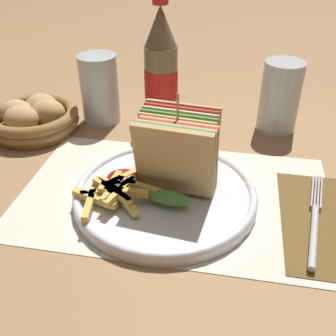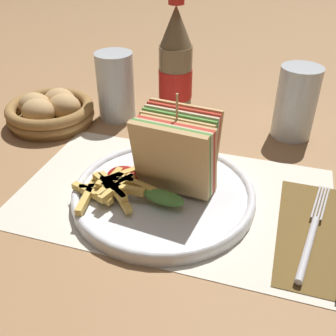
{
  "view_description": "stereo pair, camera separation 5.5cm",
  "coord_description": "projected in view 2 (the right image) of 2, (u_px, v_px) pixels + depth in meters",
  "views": [
    {
      "loc": [
        0.06,
        -0.43,
        0.35
      ],
      "look_at": [
        -0.02,
        0.02,
        0.04
      ],
      "focal_mm": 42.0,
      "sensor_mm": 36.0,
      "label": 1
    },
    {
      "loc": [
        0.11,
        -0.42,
        0.35
      ],
      "look_at": [
        -0.02,
        0.02,
        0.04
      ],
      "focal_mm": 42.0,
      "sensor_mm": 36.0,
      "label": 2
    }
  ],
  "objects": [
    {
      "name": "ground_plane",
      "position": [
        180.0,
        202.0,
        0.55
      ],
      "size": [
        4.0,
        4.0,
        0.0
      ],
      "primitive_type": "plane",
      "color": "#9E754C"
    },
    {
      "name": "placemat",
      "position": [
        173.0,
        196.0,
        0.56
      ],
      "size": [
        0.44,
        0.27,
        0.0
      ],
      "color": "silver",
      "rests_on": "ground_plane"
    },
    {
      "name": "plate_main",
      "position": [
        164.0,
        193.0,
        0.55
      ],
      "size": [
        0.26,
        0.26,
        0.02
      ],
      "color": "white",
      "rests_on": "ground_plane"
    },
    {
      "name": "club_sandwich",
      "position": [
        176.0,
        154.0,
        0.53
      ],
      "size": [
        0.11,
        0.11,
        0.14
      ],
      "color": "tan",
      "rests_on": "plate_main"
    },
    {
      "name": "fries_pile",
      "position": [
        113.0,
        187.0,
        0.53
      ],
      "size": [
        0.12,
        0.11,
        0.02
      ],
      "color": "#E0B756",
      "rests_on": "plate_main"
    },
    {
      "name": "ketchup_blob",
      "position": [
        123.0,
        177.0,
        0.55
      ],
      "size": [
        0.05,
        0.04,
        0.02
      ],
      "color": "maroon",
      "rests_on": "plate_main"
    },
    {
      "name": "napkin",
      "position": [
        332.0,
        236.0,
        0.49
      ],
      "size": [
        0.13,
        0.21,
        0.0
      ],
      "color": "brown",
      "rests_on": "ground_plane"
    },
    {
      "name": "fork",
      "position": [
        311.0,
        237.0,
        0.48
      ],
      "size": [
        0.04,
        0.19,
        0.01
      ],
      "rotation": [
        0.0,
        0.0,
        -0.16
      ],
      "color": "silver",
      "rests_on": "napkin"
    },
    {
      "name": "coke_bottle_near",
      "position": [
        175.0,
        72.0,
        0.7
      ],
      "size": [
        0.06,
        0.06,
        0.24
      ],
      "color": "#7A6647",
      "rests_on": "ground_plane"
    },
    {
      "name": "glass_near",
      "position": [
        296.0,
        103.0,
        0.68
      ],
      "size": [
        0.07,
        0.07,
        0.13
      ],
      "color": "silver",
      "rests_on": "ground_plane"
    },
    {
      "name": "glass_far",
      "position": [
        116.0,
        91.0,
        0.75
      ],
      "size": [
        0.07,
        0.07,
        0.13
      ],
      "color": "silver",
      "rests_on": "ground_plane"
    },
    {
      "name": "bread_basket",
      "position": [
        50.0,
        111.0,
        0.74
      ],
      "size": [
        0.16,
        0.16,
        0.06
      ],
      "color": "olive",
      "rests_on": "ground_plane"
    }
  ]
}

